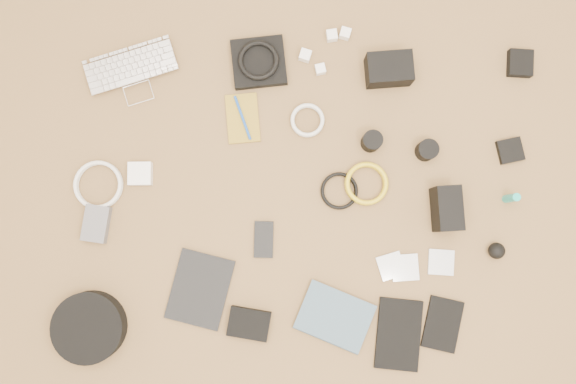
{
  "coord_description": "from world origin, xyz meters",
  "views": [
    {
      "loc": [
        -0.01,
        -0.12,
        1.77
      ],
      "look_at": [
        -0.01,
        0.01,
        0.02
      ],
      "focal_mm": 35.0,
      "sensor_mm": 36.0,
      "label": 1
    }
  ],
  "objects_px": {
    "phone": "(264,239)",
    "headphone_case": "(89,327)",
    "laptop": "(135,78)",
    "dslr_camera": "(389,70)",
    "paperback": "(325,341)",
    "tablet": "(200,289)"
  },
  "relations": [
    {
      "from": "tablet",
      "to": "headphone_case",
      "type": "bearing_deg",
      "value": -147.05
    },
    {
      "from": "tablet",
      "to": "headphone_case",
      "type": "relative_size",
      "value": 1.02
    },
    {
      "from": "phone",
      "to": "headphone_case",
      "type": "height_order",
      "value": "headphone_case"
    },
    {
      "from": "paperback",
      "to": "phone",
      "type": "bearing_deg",
      "value": 53.7
    },
    {
      "from": "phone",
      "to": "headphone_case",
      "type": "xyz_separation_m",
      "value": [
        -0.52,
        -0.29,
        0.03
      ]
    },
    {
      "from": "paperback",
      "to": "tablet",
      "type": "bearing_deg",
      "value": 90.22
    },
    {
      "from": "laptop",
      "to": "paperback",
      "type": "distance_m",
      "value": 1.02
    },
    {
      "from": "tablet",
      "to": "phone",
      "type": "xyz_separation_m",
      "value": [
        0.19,
        0.16,
        -0.0
      ]
    },
    {
      "from": "tablet",
      "to": "paperback",
      "type": "relative_size",
      "value": 1.03
    },
    {
      "from": "dslr_camera",
      "to": "headphone_case",
      "type": "relative_size",
      "value": 0.65
    },
    {
      "from": "phone",
      "to": "tablet",
      "type": "bearing_deg",
      "value": -140.82
    },
    {
      "from": "tablet",
      "to": "phone",
      "type": "distance_m",
      "value": 0.25
    },
    {
      "from": "phone",
      "to": "headphone_case",
      "type": "distance_m",
      "value": 0.6
    },
    {
      "from": "phone",
      "to": "paperback",
      "type": "height_order",
      "value": "paperback"
    },
    {
      "from": "dslr_camera",
      "to": "tablet",
      "type": "height_order",
      "value": "dslr_camera"
    },
    {
      "from": "headphone_case",
      "to": "laptop",
      "type": "bearing_deg",
      "value": 84.29
    },
    {
      "from": "dslr_camera",
      "to": "laptop",
      "type": "bearing_deg",
      "value": 177.06
    },
    {
      "from": "laptop",
      "to": "headphone_case",
      "type": "bearing_deg",
      "value": -116.23
    },
    {
      "from": "laptop",
      "to": "dslr_camera",
      "type": "bearing_deg",
      "value": -16.23
    },
    {
      "from": "dslr_camera",
      "to": "paperback",
      "type": "xyz_separation_m",
      "value": [
        -0.16,
        -0.86,
        -0.03
      ]
    },
    {
      "from": "dslr_camera",
      "to": "paperback",
      "type": "distance_m",
      "value": 0.87
    },
    {
      "from": "tablet",
      "to": "headphone_case",
      "type": "distance_m",
      "value": 0.35
    }
  ]
}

